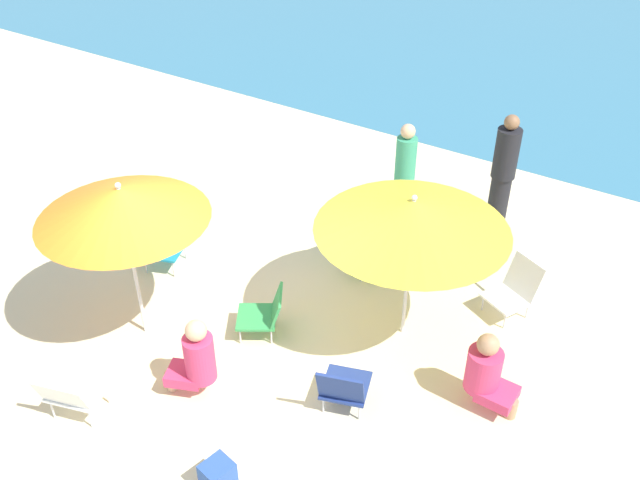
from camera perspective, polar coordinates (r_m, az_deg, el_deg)
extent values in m
plane|color=beige|center=(7.82, -7.74, -8.45)|extent=(40.00, 40.00, 0.00)
cube|color=teal|center=(18.99, 20.39, 16.53)|extent=(40.00, 16.00, 0.01)
cylinder|color=silver|center=(7.55, -15.28, -1.99)|extent=(0.04, 0.04, 1.89)
cone|color=orange|center=(7.14, -16.20, 2.96)|extent=(1.77, 1.77, 0.35)
sphere|color=silver|center=(7.03, -16.47, 4.38)|extent=(0.06, 0.06, 0.06)
cylinder|color=silver|center=(7.38, 7.32, -2.52)|extent=(0.04, 0.04, 1.75)
cone|color=yellow|center=(6.98, 7.74, 2.09)|extent=(2.03, 2.03, 0.34)
sphere|color=silver|center=(6.87, 7.87, 3.50)|extent=(0.06, 0.06, 0.06)
cube|color=teal|center=(8.91, -12.82, -0.71)|extent=(0.61, 0.63, 0.03)
cube|color=teal|center=(9.00, -12.32, 1.15)|extent=(0.49, 0.29, 0.34)
cylinder|color=silver|center=(8.78, -12.08, -2.35)|extent=(0.02, 0.02, 0.25)
cylinder|color=silver|center=(8.92, -14.30, -2.01)|extent=(0.02, 0.02, 0.25)
cylinder|color=silver|center=(9.06, -11.14, -0.87)|extent=(0.02, 0.02, 0.25)
cylinder|color=silver|center=(9.20, -13.30, -0.58)|extent=(0.02, 0.02, 0.25)
cube|color=#33934C|center=(8.68, 3.82, -1.28)|extent=(0.63, 0.63, 0.03)
cube|color=#33934C|center=(8.73, 2.91, 0.63)|extent=(0.34, 0.49, 0.40)
cylinder|color=silver|center=(8.71, 5.52, -2.14)|extent=(0.02, 0.02, 0.20)
cylinder|color=silver|center=(8.53, 3.52, -2.94)|extent=(0.02, 0.02, 0.20)
cylinder|color=silver|center=(8.96, 4.05, -0.89)|extent=(0.02, 0.02, 0.20)
cylinder|color=silver|center=(8.78, 2.08, -1.64)|extent=(0.02, 0.02, 0.20)
cube|color=#33934C|center=(7.75, -5.31, -6.40)|extent=(0.61, 0.61, 0.03)
cube|color=#33934C|center=(7.62, -3.64, -5.47)|extent=(0.35, 0.45, 0.33)
cylinder|color=silver|center=(7.72, -6.66, -7.95)|extent=(0.02, 0.02, 0.21)
cylinder|color=silver|center=(7.98, -6.40, -6.19)|extent=(0.02, 0.02, 0.21)
cylinder|color=silver|center=(7.68, -4.07, -7.99)|extent=(0.02, 0.02, 0.21)
cylinder|color=silver|center=(7.95, -3.91, -6.22)|extent=(0.02, 0.02, 0.21)
cube|color=white|center=(8.25, 15.25, -4.73)|extent=(0.60, 0.60, 0.03)
cube|color=white|center=(8.26, 16.65, -2.97)|extent=(0.48, 0.35, 0.44)
cylinder|color=silver|center=(8.13, 15.12, -6.51)|extent=(0.02, 0.02, 0.21)
cylinder|color=silver|center=(8.32, 13.39, -5.12)|extent=(0.02, 0.02, 0.21)
cylinder|color=silver|center=(8.34, 16.85, -5.64)|extent=(0.02, 0.02, 0.21)
cylinder|color=silver|center=(8.52, 15.13, -4.30)|extent=(0.02, 0.02, 0.21)
cube|color=navy|center=(6.98, 2.16, -11.99)|extent=(0.58, 0.59, 0.03)
cube|color=navy|center=(6.65, 1.71, -12.24)|extent=(0.48, 0.30, 0.43)
cylinder|color=silver|center=(7.22, 1.04, -11.34)|extent=(0.02, 0.02, 0.22)
cylinder|color=silver|center=(7.18, 3.93, -11.84)|extent=(0.02, 0.02, 0.22)
cylinder|color=silver|center=(6.97, 0.28, -13.53)|extent=(0.02, 0.02, 0.22)
cylinder|color=silver|center=(6.92, 3.29, -14.07)|extent=(0.02, 0.02, 0.22)
cube|color=white|center=(7.27, -19.53, -11.82)|extent=(0.62, 0.54, 0.03)
cube|color=white|center=(7.04, -20.75, -12.03)|extent=(0.54, 0.28, 0.34)
cylinder|color=silver|center=(7.56, -20.01, -11.31)|extent=(0.02, 0.02, 0.25)
cylinder|color=silver|center=(7.36, -17.25, -12.15)|extent=(0.02, 0.02, 0.25)
cylinder|color=silver|center=(7.39, -21.37, -12.97)|extent=(0.02, 0.02, 0.25)
cylinder|color=silver|center=(7.19, -18.58, -13.89)|extent=(0.02, 0.02, 0.25)
cylinder|color=black|center=(9.55, 14.55, 2.87)|extent=(0.27, 0.27, 0.87)
cylinder|color=black|center=(9.18, 15.25, 6.97)|extent=(0.31, 0.31, 0.67)
sphere|color=#896042|center=(8.99, 15.67, 9.41)|extent=(0.20, 0.20, 0.20)
cube|color=#DB3866|center=(7.21, -11.15, -10.91)|extent=(0.45, 0.42, 0.12)
cylinder|color=#DBAD84|center=(7.34, -12.24, -11.34)|extent=(0.12, 0.12, 0.23)
cylinder|color=#DB3866|center=(6.97, -9.98, -9.66)|extent=(0.31, 0.31, 0.52)
sphere|color=#DBAD84|center=(6.73, -10.29, -7.43)|extent=(0.21, 0.21, 0.21)
cylinder|color=#389970|center=(9.17, 6.81, 2.40)|extent=(0.22, 0.22, 0.88)
cylinder|color=#389970|center=(8.79, 7.14, 6.56)|extent=(0.26, 0.26, 0.63)
sphere|color=#DBAD84|center=(8.60, 7.34, 8.96)|extent=(0.19, 0.19, 0.19)
cube|color=#DB3866|center=(7.14, 14.53, -12.29)|extent=(0.37, 0.36, 0.12)
cylinder|color=tan|center=(7.19, 15.60, -13.34)|extent=(0.12, 0.12, 0.22)
cylinder|color=#DB3866|center=(7.01, 13.43, -10.47)|extent=(0.35, 0.35, 0.46)
sphere|color=tan|center=(6.78, 13.82, -8.45)|extent=(0.22, 0.22, 0.22)
cube|color=#2D519E|center=(6.44, -8.48, -18.93)|extent=(0.28, 0.31, 0.33)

